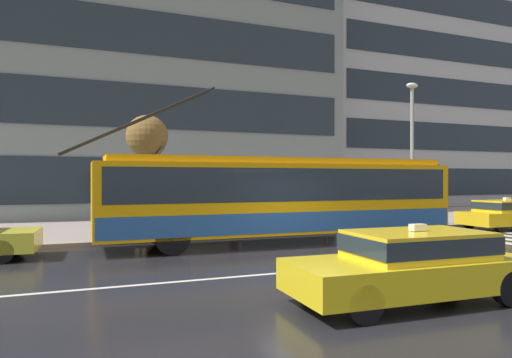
# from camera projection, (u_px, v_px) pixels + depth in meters

# --- Properties ---
(ground_plane) EXTENTS (160.00, 160.00, 0.00)m
(ground_plane) POSITION_uv_depth(u_px,v_px,m) (313.00, 260.00, 12.41)
(ground_plane) COLOR black
(sidewalk_slab) EXTENTS (80.00, 10.00, 0.14)m
(sidewalk_slab) POSITION_uv_depth(u_px,v_px,m) (210.00, 224.00, 21.61)
(sidewalk_slab) COLOR gray
(sidewalk_slab) RESTS_ON ground_plane
(crosswalk_stripe_edge_near) EXTENTS (0.44, 4.40, 0.01)m
(crosswalk_stripe_edge_near) POSITION_uv_depth(u_px,v_px,m) (483.00, 239.00, 16.66)
(crosswalk_stripe_edge_near) COLOR beige
(crosswalk_stripe_edge_near) RESTS_ON ground_plane
(crosswalk_stripe_inner_a) EXTENTS (0.44, 4.40, 0.01)m
(crosswalk_stripe_inner_a) POSITION_uv_depth(u_px,v_px,m) (501.00, 238.00, 16.99)
(crosswalk_stripe_inner_a) COLOR beige
(crosswalk_stripe_inner_a) RESTS_ON ground_plane
(lane_centre_line) EXTENTS (72.00, 0.14, 0.01)m
(lane_centre_line) POSITION_uv_depth(u_px,v_px,m) (337.00, 268.00, 11.30)
(lane_centre_line) COLOR silver
(lane_centre_line) RESTS_ON ground_plane
(trolleybus) EXTENTS (13.16, 2.73, 5.12)m
(trolleybus) POSITION_uv_depth(u_px,v_px,m) (281.00, 196.00, 15.71)
(trolleybus) COLOR #EDA008
(trolleybus) RESTS_ON ground_plane
(taxi_oncoming_near) EXTENTS (4.48, 1.93, 1.39)m
(taxi_oncoming_near) POSITION_uv_depth(u_px,v_px,m) (413.00, 263.00, 8.22)
(taxi_oncoming_near) COLOR yellow
(taxi_oncoming_near) RESTS_ON ground_plane
(taxi_ahead_of_bus) EXTENTS (4.54, 1.82, 1.39)m
(taxi_ahead_of_bus) POSITION_uv_depth(u_px,v_px,m) (509.00, 213.00, 20.12)
(taxi_ahead_of_bus) COLOR yellow
(taxi_ahead_of_bus) RESTS_ON ground_plane
(bus_shelter) EXTENTS (3.55, 1.86, 2.64)m
(bus_shelter) POSITION_uv_depth(u_px,v_px,m) (194.00, 180.00, 18.58)
(bus_shelter) COLOR gray
(bus_shelter) RESTS_ON sidewalk_slab
(pedestrian_at_shelter) EXTENTS (0.45, 0.45, 1.60)m
(pedestrian_at_shelter) POSITION_uv_depth(u_px,v_px,m) (234.00, 206.00, 19.20)
(pedestrian_at_shelter) COLOR #4D4243
(pedestrian_at_shelter) RESTS_ON sidewalk_slab
(pedestrian_approaching_curb) EXTENTS (1.23, 1.23, 1.89)m
(pedestrian_approaching_curb) POSITION_uv_depth(u_px,v_px,m) (324.00, 193.00, 19.60)
(pedestrian_approaching_curb) COLOR black
(pedestrian_approaching_curb) RESTS_ON sidewalk_slab
(pedestrian_walking_past) EXTENTS (1.51, 1.51, 1.89)m
(pedestrian_walking_past) POSITION_uv_depth(u_px,v_px,m) (139.00, 192.00, 17.46)
(pedestrian_walking_past) COLOR #48583B
(pedestrian_walking_past) RESTS_ON sidewalk_slab
(pedestrian_waiting_by_pole) EXTENTS (0.50, 0.50, 1.60)m
(pedestrian_waiting_by_pole) POSITION_uv_depth(u_px,v_px,m) (233.00, 208.00, 17.92)
(pedestrian_waiting_by_pole) COLOR black
(pedestrian_waiting_by_pole) RESTS_ON sidewalk_slab
(street_lamp) EXTENTS (0.60, 0.32, 6.40)m
(street_lamp) POSITION_uv_depth(u_px,v_px,m) (412.00, 140.00, 20.72)
(street_lamp) COLOR gray
(street_lamp) RESTS_ON sidewalk_slab
(street_tree_bare) EXTENTS (1.64, 1.93, 4.56)m
(street_tree_bare) POSITION_uv_depth(u_px,v_px,m) (147.00, 140.00, 18.01)
(street_tree_bare) COLOR brown
(street_tree_bare) RESTS_ON sidewalk_slab
(office_tower_corner_left) EXTENTS (23.14, 15.09, 27.67)m
(office_tower_corner_left) POSITION_uv_depth(u_px,v_px,m) (140.00, 7.00, 31.15)
(office_tower_corner_left) COLOR gray
(office_tower_corner_left) RESTS_ON ground_plane
(office_tower_corner_right) EXTENTS (25.15, 12.27, 18.39)m
(office_tower_corner_right) POSITION_uv_depth(u_px,v_px,m) (418.00, 104.00, 43.00)
(office_tower_corner_right) COLOR #AEAFB2
(office_tower_corner_right) RESTS_ON ground_plane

